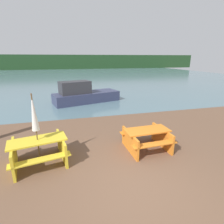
% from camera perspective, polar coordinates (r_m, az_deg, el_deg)
% --- Properties ---
extents(ground_plane, '(60.00, 60.00, 0.00)m').
position_cam_1_polar(ground_plane, '(4.87, 7.94, -22.95)').
color(ground_plane, brown).
extents(water, '(60.00, 50.00, 0.00)m').
position_cam_1_polar(water, '(34.26, -12.20, 11.63)').
color(water, slate).
rests_on(water, ground_plane).
extents(far_treeline, '(80.00, 1.60, 4.00)m').
position_cam_1_polar(far_treeline, '(54.12, -13.44, 15.61)').
color(far_treeline, '#1E3D1E').
rests_on(far_treeline, water).
extents(picnic_table_orange, '(1.59, 1.44, 0.74)m').
position_cam_1_polar(picnic_table_orange, '(6.35, 11.21, -8.10)').
color(picnic_table_orange, orange).
rests_on(picnic_table_orange, ground_plane).
extents(picnic_table_yellow, '(1.89, 1.68, 0.80)m').
position_cam_1_polar(picnic_table_yellow, '(5.87, -22.79, -11.17)').
color(picnic_table_yellow, yellow).
rests_on(picnic_table_yellow, ground_plane).
extents(umbrella_white, '(0.21, 0.21, 2.20)m').
position_cam_1_polar(umbrella_white, '(5.45, -24.18, -0.41)').
color(umbrella_white, brown).
rests_on(umbrella_white, ground_plane).
extents(boat, '(5.01, 2.86, 1.58)m').
position_cam_1_polar(boat, '(12.96, -9.24, 5.63)').
color(boat, '#333856').
rests_on(boat, water).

